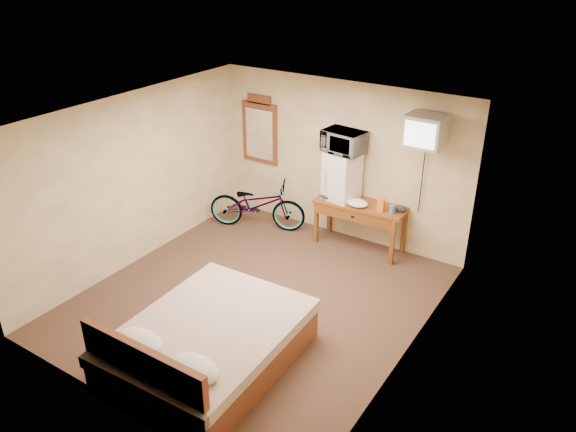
# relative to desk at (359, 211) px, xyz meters

# --- Properties ---
(room) EXTENTS (4.60, 4.64, 2.50)m
(room) POSITION_rel_desk_xyz_m (-0.51, -2.00, 0.62)
(room) COLOR #452C22
(room) RESTS_ON ground
(desk) EXTENTS (1.42, 0.62, 0.75)m
(desk) POSITION_rel_desk_xyz_m (0.00, 0.00, 0.00)
(desk) COLOR brown
(desk) RESTS_ON floor
(mini_fridge) EXTENTS (0.52, 0.51, 0.75)m
(mini_fridge) POSITION_rel_desk_xyz_m (-0.34, 0.04, 0.49)
(mini_fridge) COLOR silver
(mini_fridge) RESTS_ON desk
(microwave) EXTENTS (0.64, 0.47, 0.33)m
(microwave) POSITION_rel_desk_xyz_m (-0.34, 0.04, 1.03)
(microwave) COLOR silver
(microwave) RESTS_ON mini_fridge
(snack_bag) EXTENTS (0.11, 0.07, 0.21)m
(snack_bag) POSITION_rel_desk_xyz_m (0.37, -0.05, 0.22)
(snack_bag) COLOR orange
(snack_bag) RESTS_ON desk
(blue_cup) EXTENTS (0.08, 0.08, 0.13)m
(blue_cup) POSITION_rel_desk_xyz_m (0.53, -0.03, 0.18)
(blue_cup) COLOR blue
(blue_cup) RESTS_ON desk
(cloth_cream) EXTENTS (0.33, 0.25, 0.10)m
(cloth_cream) POSITION_rel_desk_xyz_m (0.00, -0.08, 0.17)
(cloth_cream) COLOR white
(cloth_cream) RESTS_ON desk
(cloth_dark_a) EXTENTS (0.24, 0.18, 0.09)m
(cloth_dark_a) POSITION_rel_desk_xyz_m (-0.51, -0.09, 0.16)
(cloth_dark_a) COLOR black
(cloth_dark_a) RESTS_ON desk
(cloth_dark_b) EXTENTS (0.18, 0.15, 0.08)m
(cloth_dark_b) POSITION_rel_desk_xyz_m (0.61, 0.12, 0.16)
(cloth_dark_b) COLOR black
(cloth_dark_b) RESTS_ON desk
(crt_television) EXTENTS (0.51, 0.59, 0.44)m
(crt_television) POSITION_rel_desk_xyz_m (0.88, 0.02, 1.41)
(crt_television) COLOR black
(crt_television) RESTS_ON room
(wall_mirror) EXTENTS (0.68, 0.04, 1.15)m
(wall_mirror) POSITION_rel_desk_xyz_m (-2.02, 0.27, 0.85)
(wall_mirror) COLOR brown
(wall_mirror) RESTS_ON room
(bicycle) EXTENTS (1.70, 1.10, 0.85)m
(bicycle) POSITION_rel_desk_xyz_m (-1.71, -0.28, -0.21)
(bicycle) COLOR black
(bicycle) RESTS_ON floor
(bed) EXTENTS (1.71, 2.22, 0.90)m
(bed) POSITION_rel_desk_xyz_m (-0.20, -3.37, -0.34)
(bed) COLOR brown
(bed) RESTS_ON floor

